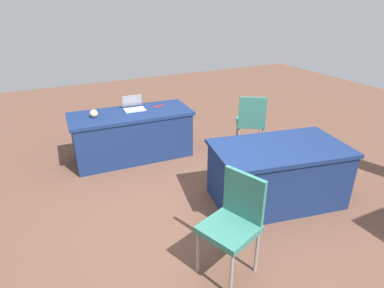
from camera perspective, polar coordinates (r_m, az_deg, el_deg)
ground_plane at (r=3.86m, az=2.80°, el=-12.91°), size 14.40×14.40×0.00m
table_foreground at (r=5.16m, az=-10.53°, el=1.62°), size 1.88×0.87×0.74m
table_mid_left at (r=4.11m, az=14.83°, el=-5.10°), size 1.73×1.19×0.74m
chair_near_front at (r=5.26m, az=10.36°, el=4.26°), size 0.60×0.60×0.97m
chair_tucked_left at (r=2.95m, az=7.45°, el=-13.00°), size 0.56×0.56×0.97m
laptop_silver at (r=5.16m, az=-10.26°, el=6.49°), size 0.33×0.31×0.21m
yarn_ball at (r=4.94m, az=-16.99°, el=5.18°), size 0.12×0.12×0.12m
scissors_red at (r=5.26m, az=-5.90°, el=6.68°), size 0.18×0.07×0.01m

